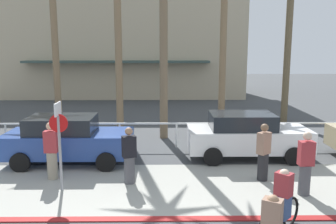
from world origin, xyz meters
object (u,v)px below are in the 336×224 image
at_px(stop_sign_bike_lane, 59,134).
at_px(car_white_2, 246,135).
at_px(pedestrian_0, 305,166).
at_px(pedestrian_2, 129,158).
at_px(palm_tree_3, 53,1).
at_px(car_blue_1, 68,139).
at_px(palm_tree_6, 224,22).
at_px(cyclist_yellow_0, 282,204).
at_px(pedestrian_1, 263,154).
at_px(pedestrian_3, 52,153).

bearing_deg(stop_sign_bike_lane, car_white_2, 26.88).
bearing_deg(pedestrian_0, pedestrian_2, 169.30).
bearing_deg(pedestrian_2, palm_tree_3, 117.37).
distance_m(stop_sign_bike_lane, car_blue_1, 2.66).
distance_m(palm_tree_6, cyclist_yellow_0, 12.61).
relative_size(cyclist_yellow_0, pedestrian_2, 0.86).
xyz_separation_m(stop_sign_bike_lane, pedestrian_2, (1.89, 0.53, -0.87)).
bearing_deg(palm_tree_3, palm_tree_6, -3.49).
height_order(palm_tree_6, pedestrian_2, palm_tree_6).
relative_size(palm_tree_6, pedestrian_2, 4.30).
bearing_deg(pedestrian_1, stop_sign_bike_lane, -173.12).
relative_size(stop_sign_bike_lane, palm_tree_3, 0.28).
xyz_separation_m(stop_sign_bike_lane, pedestrian_0, (6.81, -0.40, -0.83)).
distance_m(palm_tree_3, car_blue_1, 9.49).
height_order(car_blue_1, pedestrian_0, pedestrian_0).
height_order(pedestrian_0, pedestrian_3, same).
bearing_deg(car_white_2, pedestrian_2, -148.54).
bearing_deg(cyclist_yellow_0, palm_tree_6, 87.33).
xyz_separation_m(cyclist_yellow_0, pedestrian_3, (-6.03, 3.37, 0.15)).
bearing_deg(palm_tree_6, pedestrian_0, -85.40).
relative_size(car_blue_1, cyclist_yellow_0, 2.93).
relative_size(palm_tree_6, pedestrian_3, 4.11).
xyz_separation_m(palm_tree_3, car_blue_1, (2.45, -7.28, -5.58)).
distance_m(palm_tree_6, car_white_2, 7.67).
xyz_separation_m(car_white_2, pedestrian_2, (-4.08, -2.50, -0.07)).
distance_m(pedestrian_2, pedestrian_3, 2.46).
bearing_deg(pedestrian_1, pedestrian_2, -177.35).
bearing_deg(pedestrian_0, palm_tree_6, 94.60).
distance_m(car_white_2, pedestrian_2, 4.78).
height_order(car_blue_1, car_white_2, same).
bearing_deg(car_blue_1, cyclist_yellow_0, -39.81).
xyz_separation_m(pedestrian_0, pedestrian_1, (-0.85, 1.12, -0.01)).
relative_size(palm_tree_3, pedestrian_1, 5.06).
bearing_deg(pedestrian_3, palm_tree_6, 51.66).
bearing_deg(cyclist_yellow_0, pedestrian_0, 57.33).
bearing_deg(pedestrian_3, pedestrian_1, -1.75).
bearing_deg(palm_tree_3, cyclist_yellow_0, -55.55).
height_order(car_blue_1, pedestrian_1, pedestrian_1).
relative_size(car_white_2, pedestrian_3, 2.42).
xyz_separation_m(palm_tree_3, pedestrian_0, (9.71, -10.18, -5.60)).
distance_m(car_white_2, pedestrian_3, 6.84).
bearing_deg(pedestrian_3, car_white_2, 17.95).
height_order(stop_sign_bike_lane, pedestrian_0, stop_sign_bike_lane).
height_order(car_white_2, pedestrian_2, pedestrian_2).
distance_m(palm_tree_3, palm_tree_6, 9.02).
distance_m(car_blue_1, cyclist_yellow_0, 7.74).
bearing_deg(palm_tree_6, pedestrian_1, -90.51).
distance_m(stop_sign_bike_lane, pedestrian_2, 2.15).
distance_m(palm_tree_6, pedestrian_2, 10.67).
bearing_deg(car_white_2, pedestrian_1, -90.22).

